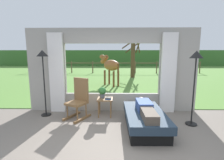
{
  "coord_description": "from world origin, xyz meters",
  "views": [
    {
      "loc": [
        0.08,
        -2.74,
        1.77
      ],
      "look_at": [
        0.0,
        1.8,
        1.05
      ],
      "focal_mm": 26.0,
      "sensor_mm": 36.0,
      "label": 1
    }
  ],
  "objects_px": {
    "potted_plant": "(102,92)",
    "rocking_chair": "(79,99)",
    "floor_lamp_right": "(196,66)",
    "reclining_person": "(145,108)",
    "horse": "(110,65)",
    "book_stack": "(108,98)",
    "pasture_tree": "(133,56)",
    "floor_lamp_left": "(43,63)",
    "recliner_sofa": "(145,120)",
    "side_table": "(105,102)"
  },
  "relations": [
    {
      "from": "potted_plant",
      "to": "rocking_chair",
      "type": "bearing_deg",
      "value": -164.52
    },
    {
      "from": "reclining_person",
      "to": "pasture_tree",
      "type": "bearing_deg",
      "value": 85.05
    },
    {
      "from": "rocking_chair",
      "to": "horse",
      "type": "height_order",
      "value": "horse"
    },
    {
      "from": "rocking_chair",
      "to": "floor_lamp_right",
      "type": "bearing_deg",
      "value": 20.25
    },
    {
      "from": "side_table",
      "to": "potted_plant",
      "type": "xyz_separation_m",
      "value": [
        -0.08,
        0.06,
        0.28
      ]
    },
    {
      "from": "reclining_person",
      "to": "book_stack",
      "type": "relative_size",
      "value": 8.12
    },
    {
      "from": "recliner_sofa",
      "to": "potted_plant",
      "type": "distance_m",
      "value": 1.46
    },
    {
      "from": "recliner_sofa",
      "to": "book_stack",
      "type": "height_order",
      "value": "book_stack"
    },
    {
      "from": "floor_lamp_left",
      "to": "floor_lamp_right",
      "type": "bearing_deg",
      "value": -8.23
    },
    {
      "from": "floor_lamp_right",
      "to": "horse",
      "type": "relative_size",
      "value": 1.07
    },
    {
      "from": "floor_lamp_right",
      "to": "potted_plant",
      "type": "bearing_deg",
      "value": 165.17
    },
    {
      "from": "recliner_sofa",
      "to": "reclining_person",
      "type": "height_order",
      "value": "reclining_person"
    },
    {
      "from": "recliner_sofa",
      "to": "potted_plant",
      "type": "relative_size",
      "value": 5.34
    },
    {
      "from": "reclining_person",
      "to": "book_stack",
      "type": "bearing_deg",
      "value": 138.9
    },
    {
      "from": "book_stack",
      "to": "pasture_tree",
      "type": "height_order",
      "value": "pasture_tree"
    },
    {
      "from": "side_table",
      "to": "rocking_chair",
      "type": "bearing_deg",
      "value": -170.73
    },
    {
      "from": "recliner_sofa",
      "to": "horse",
      "type": "height_order",
      "value": "horse"
    },
    {
      "from": "reclining_person",
      "to": "book_stack",
      "type": "xyz_separation_m",
      "value": [
        -0.91,
        0.77,
        0.02
      ]
    },
    {
      "from": "book_stack",
      "to": "reclining_person",
      "type": "bearing_deg",
      "value": -40.45
    },
    {
      "from": "recliner_sofa",
      "to": "side_table",
      "type": "distance_m",
      "value": 1.29
    },
    {
      "from": "potted_plant",
      "to": "horse",
      "type": "bearing_deg",
      "value": 88.56
    },
    {
      "from": "floor_lamp_left",
      "to": "pasture_tree",
      "type": "bearing_deg",
      "value": 66.68
    },
    {
      "from": "horse",
      "to": "pasture_tree",
      "type": "bearing_deg",
      "value": 25.38
    },
    {
      "from": "floor_lamp_right",
      "to": "floor_lamp_left",
      "type": "bearing_deg",
      "value": 171.77
    },
    {
      "from": "recliner_sofa",
      "to": "pasture_tree",
      "type": "relative_size",
      "value": 0.56
    },
    {
      "from": "side_table",
      "to": "pasture_tree",
      "type": "height_order",
      "value": "pasture_tree"
    },
    {
      "from": "floor_lamp_right",
      "to": "recliner_sofa",
      "type": "bearing_deg",
      "value": -169.26
    },
    {
      "from": "floor_lamp_right",
      "to": "horse",
      "type": "bearing_deg",
      "value": 113.0
    },
    {
      "from": "recliner_sofa",
      "to": "horse",
      "type": "xyz_separation_m",
      "value": [
        -0.97,
        5.42,
        0.94
      ]
    },
    {
      "from": "recliner_sofa",
      "to": "floor_lamp_right",
      "type": "xyz_separation_m",
      "value": [
        1.23,
        0.23,
        1.28
      ]
    },
    {
      "from": "floor_lamp_right",
      "to": "pasture_tree",
      "type": "height_order",
      "value": "pasture_tree"
    },
    {
      "from": "rocking_chair",
      "to": "pasture_tree",
      "type": "relative_size",
      "value": 0.37
    },
    {
      "from": "reclining_person",
      "to": "side_table",
      "type": "bearing_deg",
      "value": 139.5
    },
    {
      "from": "book_stack",
      "to": "pasture_tree",
      "type": "distance_m",
      "value": 8.18
    },
    {
      "from": "side_table",
      "to": "pasture_tree",
      "type": "bearing_deg",
      "value": 78.14
    },
    {
      "from": "reclining_person",
      "to": "side_table",
      "type": "distance_m",
      "value": 1.31
    },
    {
      "from": "reclining_person",
      "to": "rocking_chair",
      "type": "xyz_separation_m",
      "value": [
        -1.72,
        0.72,
        0.02
      ]
    },
    {
      "from": "recliner_sofa",
      "to": "side_table",
      "type": "relative_size",
      "value": 3.29
    },
    {
      "from": "horse",
      "to": "floor_lamp_left",
      "type": "bearing_deg",
      "value": -149.19
    },
    {
      "from": "book_stack",
      "to": "recliner_sofa",
      "type": "bearing_deg",
      "value": -38.56
    },
    {
      "from": "potted_plant",
      "to": "floor_lamp_left",
      "type": "relative_size",
      "value": 0.17
    },
    {
      "from": "potted_plant",
      "to": "book_stack",
      "type": "distance_m",
      "value": 0.27
    },
    {
      "from": "rocking_chair",
      "to": "pasture_tree",
      "type": "distance_m",
      "value": 8.43
    },
    {
      "from": "floor_lamp_left",
      "to": "horse",
      "type": "relative_size",
      "value": 1.09
    },
    {
      "from": "book_stack",
      "to": "floor_lamp_right",
      "type": "xyz_separation_m",
      "value": [
        2.14,
        -0.49,
        0.96
      ]
    },
    {
      "from": "potted_plant",
      "to": "book_stack",
      "type": "height_order",
      "value": "potted_plant"
    },
    {
      "from": "book_stack",
      "to": "floor_lamp_left",
      "type": "height_order",
      "value": "floor_lamp_left"
    },
    {
      "from": "potted_plant",
      "to": "floor_lamp_right",
      "type": "height_order",
      "value": "floor_lamp_right"
    },
    {
      "from": "rocking_chair",
      "to": "potted_plant",
      "type": "bearing_deg",
      "value": 44.09
    },
    {
      "from": "reclining_person",
      "to": "horse",
      "type": "bearing_deg",
      "value": 99.38
    }
  ]
}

